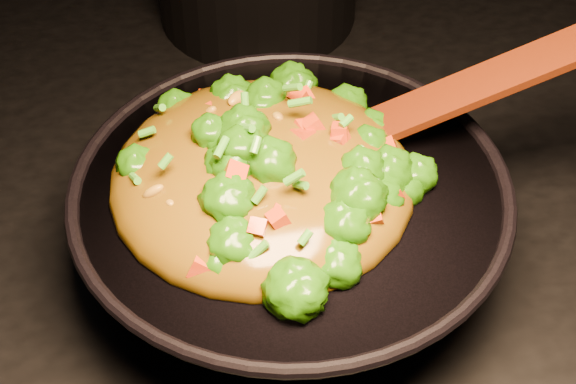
{
  "coord_description": "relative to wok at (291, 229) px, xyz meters",
  "views": [
    {
      "loc": [
        -0.15,
        -0.64,
        1.54
      ],
      "look_at": [
        -0.02,
        -0.1,
        0.99
      ],
      "focal_mm": 55.0,
      "sensor_mm": 36.0,
      "label": 1
    }
  ],
  "objects": [
    {
      "name": "stir_fry",
      "position": [
        -0.02,
        0.01,
        0.1
      ],
      "size": [
        0.3,
        0.3,
        0.09
      ],
      "primitive_type": null,
      "rotation": [
        0.0,
        0.0,
        0.15
      ],
      "color": "#225F06",
      "rests_on": "wok"
    },
    {
      "name": "spatula",
      "position": [
        0.17,
        0.03,
        0.1
      ],
      "size": [
        0.28,
        0.07,
        0.12
      ],
      "primitive_type": "cube",
      "rotation": [
        0.0,
        -0.38,
        -0.08
      ],
      "color": "#370F03",
      "rests_on": "wok"
    },
    {
      "name": "wok",
      "position": [
        0.0,
        0.0,
        0.0
      ],
      "size": [
        0.4,
        0.4,
        0.11
      ],
      "primitive_type": null,
      "rotation": [
        0.0,
        0.0,
        -0.07
      ],
      "color": "black",
      "rests_on": "stovetop"
    }
  ]
}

